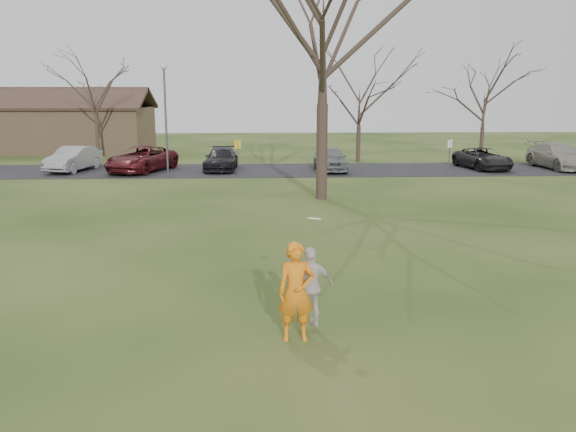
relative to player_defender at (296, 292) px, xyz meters
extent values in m
plane|color=#1E380F|center=(0.05, 0.57, -0.97)|extent=(120.00, 120.00, 0.00)
cube|color=black|center=(0.05, 25.57, -0.95)|extent=(62.00, 6.50, 0.04)
imported|color=orange|center=(0.00, 0.00, 0.00)|extent=(0.72, 0.49, 1.94)
imported|color=gray|center=(-11.97, 25.57, -0.19)|extent=(2.54, 4.72, 1.48)
imported|color=#4E1216|center=(-7.82, 25.19, -0.18)|extent=(4.13, 5.89, 1.49)
imported|color=black|center=(-3.08, 25.67, -0.27)|extent=(2.07, 4.64, 1.32)
imported|color=slate|center=(3.53, 24.99, -0.19)|extent=(1.86, 4.37, 1.47)
imported|color=black|center=(13.12, 25.56, -0.29)|extent=(2.82, 4.89, 1.28)
imported|color=gray|center=(17.92, 25.50, -0.15)|extent=(2.49, 5.48, 1.55)
imported|color=beige|center=(0.31, 0.37, -0.03)|extent=(1.02, 0.65, 1.61)
cylinder|color=white|center=(0.37, 0.35, 1.36)|extent=(0.27, 0.27, 0.10)
cube|color=#8C6D4C|center=(-19.95, 38.57, 0.78)|extent=(20.00, 8.00, 3.50)
cube|color=#33231C|center=(-19.95, 36.52, 3.28)|extent=(20.60, 4.40, 1.78)
cube|color=#33231C|center=(-19.95, 40.62, 3.28)|extent=(20.60, 4.40, 1.78)
cube|color=#38281E|center=(-19.95, 38.57, 3.98)|extent=(20.60, 0.45, 0.20)
cylinder|color=#47474C|center=(-5.95, 23.07, 2.03)|extent=(0.12, 0.12, 6.00)
sphere|color=beige|center=(-5.95, 23.07, 5.13)|extent=(0.34, 0.34, 0.34)
cylinder|color=#47474C|center=(-1.95, 22.57, 0.03)|extent=(0.06, 0.06, 2.00)
cube|color=yellow|center=(-1.95, 22.57, 0.88)|extent=(0.35, 0.35, 0.45)
cylinder|color=#47474C|center=(10.05, 22.57, 0.03)|extent=(0.06, 0.06, 2.00)
cube|color=silver|center=(10.05, 22.57, 0.88)|extent=(0.35, 0.35, 0.45)
camera|label=1|loc=(-0.64, -10.80, 3.73)|focal=37.14mm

